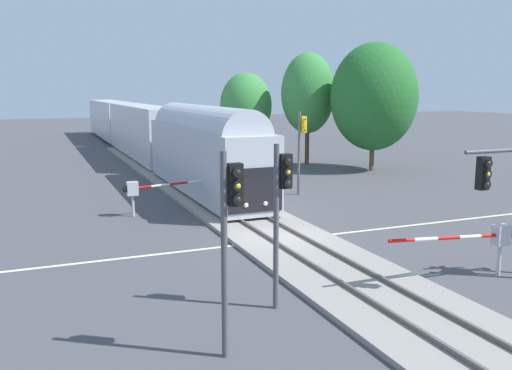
{
  "coord_description": "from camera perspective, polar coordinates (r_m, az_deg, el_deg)",
  "views": [
    {
      "loc": [
        -9.69,
        -20.66,
        6.42
      ],
      "look_at": [
        -0.11,
        2.63,
        2.0
      ],
      "focal_mm": 38.37,
      "sensor_mm": 36.0,
      "label": 1
    }
  ],
  "objects": [
    {
      "name": "oak_far_right",
      "position": [
        47.3,
        5.43,
        9.5
      ],
      "size": [
        4.55,
        4.55,
        9.51
      ],
      "color": "#4C3828",
      "rests_on": "ground"
    },
    {
      "name": "maple_right_background",
      "position": [
        44.33,
        12.2,
        8.97
      ],
      "size": [
        6.79,
        6.79,
        10.04
      ],
      "color": "brown",
      "rests_on": "ground"
    },
    {
      "name": "crossing_gate_far",
      "position": [
        28.53,
        -11.67,
        -0.36
      ],
      "size": [
        5.41,
        0.4,
        1.8
      ],
      "color": "#B7B7BC",
      "rests_on": "ground"
    },
    {
      "name": "crossing_gate_near",
      "position": [
        20.43,
        23.17,
        -5.04
      ],
      "size": [
        5.23,
        0.4,
        1.8
      ],
      "color": "#B7B7BC",
      "rests_on": "ground"
    },
    {
      "name": "traffic_signal_near_left",
      "position": [
        12.79,
        -2.73,
        -3.8
      ],
      "size": [
        0.53,
        0.38,
        5.04
      ],
      "color": "#4C4C51",
      "rests_on": "ground"
    },
    {
      "name": "traffic_signal_median",
      "position": [
        15.75,
        2.64,
        -1.51
      ],
      "size": [
        0.53,
        0.38,
        4.9
      ],
      "color": "#4C4C51",
      "rests_on": "ground"
    },
    {
      "name": "elm_centre_background",
      "position": [
        49.12,
        -1.06,
        8.23
      ],
      "size": [
        4.61,
        4.61,
        7.89
      ],
      "color": "#4C3828",
      "rests_on": "ground"
    },
    {
      "name": "ground_plane",
      "position": [
        23.71,
        2.68,
        -5.77
      ],
      "size": [
        220.0,
        220.0,
        0.0
      ],
      "primitive_type": "plane",
      "color": "#47474C"
    },
    {
      "name": "commuter_train",
      "position": [
        53.07,
        -11.84,
        5.76
      ],
      "size": [
        3.04,
        60.71,
        5.16
      ],
      "color": "#B2B7C1",
      "rests_on": "railway_track"
    },
    {
      "name": "road_centre_stripe",
      "position": [
        23.7,
        2.68,
        -5.76
      ],
      "size": [
        44.0,
        0.2,
        0.01
      ],
      "color": "beige",
      "rests_on": "ground"
    },
    {
      "name": "traffic_signal_far_side",
      "position": [
        33.37,
        4.75,
        4.78
      ],
      "size": [
        0.53,
        0.38,
        5.11
      ],
      "color": "#4C4C51",
      "rests_on": "ground"
    },
    {
      "name": "railway_track",
      "position": [
        23.68,
        2.68,
        -5.55
      ],
      "size": [
        4.4,
        80.0,
        0.32
      ],
      "color": "gray",
      "rests_on": "ground"
    }
  ]
}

